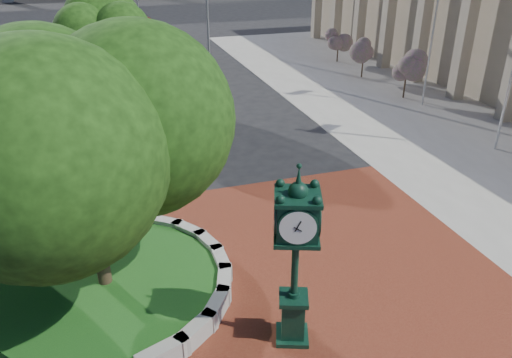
# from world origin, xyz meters

# --- Properties ---
(ground) EXTENTS (200.00, 200.00, 0.00)m
(ground) POSITION_xyz_m (0.00, 0.00, 0.00)
(ground) COLOR black
(ground) RESTS_ON ground
(plaza) EXTENTS (12.00, 12.00, 0.04)m
(plaza) POSITION_xyz_m (0.00, -1.00, 0.02)
(plaza) COLOR maroon
(plaza) RESTS_ON ground
(sidewalk) EXTENTS (20.00, 50.00, 0.04)m
(sidewalk) POSITION_xyz_m (16.00, 10.00, 0.02)
(sidewalk) COLOR #9E9B93
(sidewalk) RESTS_ON ground
(planter_wall) EXTENTS (2.96, 6.77, 0.54)m
(planter_wall) POSITION_xyz_m (-2.71, -0.00, 0.27)
(planter_wall) COLOR #9E9B93
(planter_wall) RESTS_ON ground
(grass_bed) EXTENTS (6.10, 6.10, 0.40)m
(grass_bed) POSITION_xyz_m (-5.00, 0.00, 0.20)
(grass_bed) COLOR #123F15
(grass_bed) RESTS_ON ground
(tree_planter) EXTENTS (5.20, 5.20, 6.33)m
(tree_planter) POSITION_xyz_m (-5.00, 0.00, 3.72)
(tree_planter) COLOR #38281C
(tree_planter) RESTS_ON ground
(tree_street) EXTENTS (4.40, 4.40, 5.45)m
(tree_street) POSITION_xyz_m (-4.00, 18.00, 3.24)
(tree_street) COLOR #38281C
(tree_street) RESTS_ON ground
(post_clock) EXTENTS (1.17, 1.17, 4.59)m
(post_clock) POSITION_xyz_m (-0.83, -3.14, 2.52)
(post_clock) COLOR black
(post_clock) RESTS_ON ground
(parked_car) EXTENTS (2.99, 4.66, 1.48)m
(parked_car) POSITION_xyz_m (0.81, 40.54, 0.74)
(parked_car) COLOR #570C0C
(parked_car) RESTS_ON ground
(flagpole_b) EXTENTS (1.42, 0.52, 9.40)m
(flagpole_b) POSITION_xyz_m (12.98, 11.54, 4.82)
(flagpole_b) COLOR silver
(flagpole_b) RESTS_ON ground
(shrub_near) EXTENTS (1.20, 1.20, 2.20)m
(shrub_near) POSITION_xyz_m (12.70, 13.03, 1.59)
(shrub_near) COLOR #38281C
(shrub_near) RESTS_ON ground
(shrub_mid) EXTENTS (1.20, 1.20, 2.20)m
(shrub_mid) POSITION_xyz_m (12.63, 17.98, 1.59)
(shrub_mid) COLOR #38281C
(shrub_mid) RESTS_ON ground
(shrub_far) EXTENTS (1.20, 1.20, 2.20)m
(shrub_far) POSITION_xyz_m (13.09, 22.61, 1.59)
(shrub_far) COLOR #38281C
(shrub_far) RESTS_ON ground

